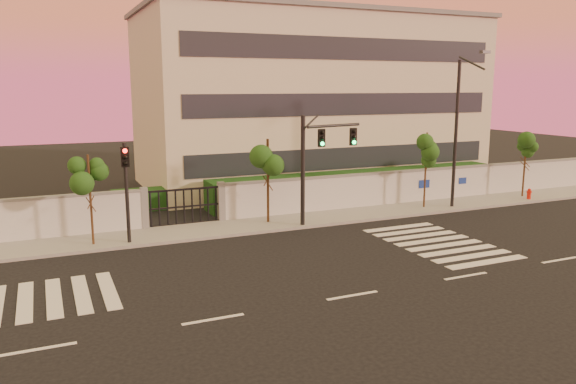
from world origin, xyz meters
The scene contains 14 objects.
ground centered at (0.00, 0.00, 0.00)m, with size 120.00×120.00×0.00m, color black.
sidewalk centered at (0.00, 10.50, 0.07)m, with size 60.00×3.00×0.15m, color gray.
perimeter_wall centered at (0.10, 12.00, 1.07)m, with size 60.00×0.36×2.20m.
hedge_row centered at (1.17, 14.74, 0.82)m, with size 41.00×4.25×1.80m.
institutional_building centered at (9.00, 21.99, 6.16)m, with size 24.40×12.40×12.25m.
road_markings centered at (-1.58, 3.76, 0.01)m, with size 57.00×7.62×0.02m.
street_tree_c centered at (-7.65, 9.92, 3.10)m, with size 1.30×1.04×4.21m.
street_tree_d centered at (1.13, 10.64, 3.32)m, with size 1.59×1.27×4.51m.
street_tree_e centered at (10.91, 10.35, 3.33)m, with size 1.34×1.07×4.53m.
street_tree_f centered at (18.80, 10.47, 3.04)m, with size 1.43×1.14×4.12m.
traffic_signal_main centered at (3.22, 9.33, 3.62)m, with size 3.59×1.00×5.73m.
traffic_signal_secondary centered at (-6.14, 9.55, 2.98)m, with size 0.37×0.35×4.70m.
streetlight_east centered at (12.53, 9.63, 4.87)m, with size 0.54×2.17×9.02m.
fire_hydrant centered at (18.39, 9.57, 0.41)m, with size 0.33×0.31×0.83m.
Camera 1 is at (-9.52, -15.98, 7.17)m, focal length 35.00 mm.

